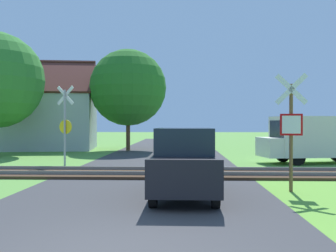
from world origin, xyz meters
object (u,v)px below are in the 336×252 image
crossing_sign_far (65,121)px  parked_car (184,162)px  tree_center (128,88)px  house (51,119)px  mail_truck (315,137)px  stop_sign_near (291,126)px

crossing_sign_far → parked_car: bearing=-35.5°
crossing_sign_far → tree_center: bearing=98.3°
parked_car → crossing_sign_far: bearing=128.0°
house → tree_center: bearing=-19.9°
tree_center → mail_truck: 13.40m
stop_sign_near → tree_center: (-6.82, 15.77, 2.61)m
crossing_sign_far → tree_center: 10.01m
stop_sign_near → parked_car: stop_sign_near is taller
crossing_sign_far → house: bearing=129.5°
tree_center → stop_sign_near: bearing=-66.6°
mail_truck → house: bearing=50.1°
parked_car → stop_sign_near: bearing=14.8°
crossing_sign_far → house: 11.81m
tree_center → parked_car: tree_center is taller
house → mail_truck: (16.14, -9.47, -1.01)m
crossing_sign_far → parked_car: size_ratio=0.90×
crossing_sign_far → tree_center: (1.46, 9.60, 2.44)m
stop_sign_near → tree_center: tree_center is taller
tree_center → parked_car: (3.86, -16.53, -3.54)m
house → tree_center: 6.51m
stop_sign_near → house: 21.35m
stop_sign_near → parked_car: size_ratio=0.82×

